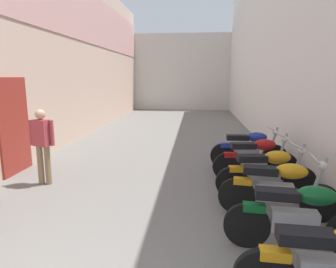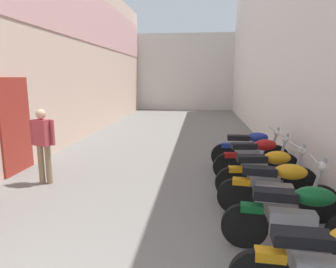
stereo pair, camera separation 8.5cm
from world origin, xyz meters
name	(u,v)px [view 1 (the left image)]	position (x,y,z in m)	size (l,w,h in m)	color
ground_plane	(163,152)	(0.00, 7.76, 0.00)	(35.52, 35.52, 0.00)	slate
building_left	(73,50)	(-3.40, 9.70, 3.15)	(0.45, 19.52, 6.25)	beige
building_right	(271,36)	(3.41, 9.76, 3.53)	(0.45, 19.52, 7.06)	silver
building_far_end	(182,72)	(0.00, 20.52, 2.53)	(9.41, 2.00, 5.05)	beige
motorcycle_third	(300,216)	(2.27, 2.84, 0.50)	(1.85, 0.58, 1.04)	black
motorcycle_fourth	(279,187)	(2.27, 3.80, 0.50)	(1.84, 0.58, 1.04)	black
motorcycle_fifth	(267,172)	(2.27, 4.58, 0.50)	(1.85, 0.58, 1.04)	black
motorcycle_sixth	(256,157)	(2.27, 5.59, 0.50)	(1.85, 0.58, 1.04)	black
motorcycle_seventh	(249,148)	(2.27, 6.43, 0.50)	(1.85, 0.58, 1.04)	black
pedestrian_further_down	(42,141)	(-2.17, 4.92, 0.92)	(0.52, 0.30, 1.57)	#8C7251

